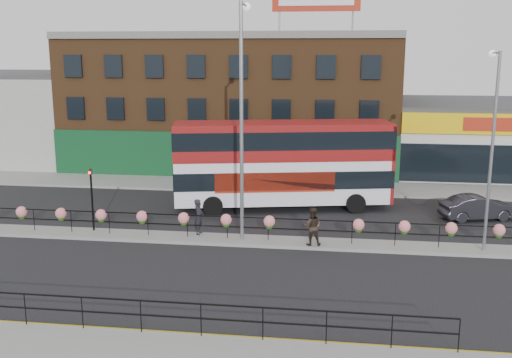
# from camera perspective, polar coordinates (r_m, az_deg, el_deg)

# --- Properties ---
(ground) EXTENTS (120.00, 120.00, 0.00)m
(ground) POSITION_cam_1_polar(r_m,az_deg,el_deg) (29.27, -0.80, -6.03)
(ground) COLOR black
(ground) RESTS_ON ground
(north_pavement) EXTENTS (60.00, 4.00, 0.15)m
(north_pavement) POSITION_cam_1_polar(r_m,az_deg,el_deg) (40.72, 1.71, -0.66)
(north_pavement) COLOR gray
(north_pavement) RESTS_ON ground
(median) EXTENTS (60.00, 1.60, 0.15)m
(median) POSITION_cam_1_polar(r_m,az_deg,el_deg) (29.24, -0.80, -5.89)
(median) COLOR gray
(median) RESTS_ON ground
(yellow_line_inner) EXTENTS (60.00, 0.10, 0.01)m
(yellow_line_inner) POSITION_cam_1_polar(r_m,az_deg,el_deg) (20.43, -4.96, -14.50)
(yellow_line_inner) COLOR gold
(yellow_line_inner) RESTS_ON ground
(yellow_line_outer) EXTENTS (60.00, 0.10, 0.01)m
(yellow_line_outer) POSITION_cam_1_polar(r_m,az_deg,el_deg) (20.28, -5.08, -14.73)
(yellow_line_outer) COLOR gold
(yellow_line_outer) RESTS_ON ground
(brick_building) EXTENTS (25.00, 12.21, 10.30)m
(brick_building) POSITION_cam_1_polar(r_m,az_deg,el_deg) (48.29, -2.01, 7.45)
(brick_building) COLOR brown
(brick_building) RESTS_ON ground
(supermarket) EXTENTS (15.00, 12.25, 5.30)m
(supermarket) POSITION_cam_1_polar(r_m,az_deg,el_deg) (49.27, 21.64, 3.79)
(supermarket) COLOR silver
(supermarket) RESTS_ON ground
(warehouse_west) EXTENTS (15.50, 12.00, 7.30)m
(warehouse_west) POSITION_cam_1_polar(r_m,az_deg,el_deg) (55.59, -23.13, 5.58)
(warehouse_west) COLOR #A1A19C
(warehouse_west) RESTS_ON ground
(median_railing) EXTENTS (30.04, 0.56, 1.23)m
(median_railing) POSITION_cam_1_polar(r_m,az_deg,el_deg) (28.95, -0.80, -4.07)
(median_railing) COLOR black
(median_railing) RESTS_ON median
(south_railing) EXTENTS (20.04, 0.05, 1.12)m
(south_railing) POSITION_cam_1_polar(r_m,az_deg,el_deg) (20.18, -10.94, -12.04)
(south_railing) COLOR black
(south_railing) RESTS_ON south_pavement
(double_decker_bus) EXTENTS (12.88, 5.45, 5.08)m
(double_decker_bus) POSITION_cam_1_polar(r_m,az_deg,el_deg) (34.77, 2.62, 2.21)
(double_decker_bus) COLOR white
(double_decker_bus) RESTS_ON ground
(car) EXTENTS (3.63, 4.86, 1.35)m
(car) POSITION_cam_1_polar(r_m,az_deg,el_deg) (35.10, 20.38, -2.55)
(car) COLOR #29272F
(car) RESTS_ON ground
(pedestrian_a) EXTENTS (0.69, 0.49, 1.79)m
(pedestrian_a) POSITION_cam_1_polar(r_m,az_deg,el_deg) (29.90, -5.47, -3.60)
(pedestrian_a) COLOR black
(pedestrian_a) RESTS_ON median
(pedestrian_b) EXTENTS (1.08, 0.93, 1.83)m
(pedestrian_b) POSITION_cam_1_polar(r_m,az_deg,el_deg) (28.25, 5.35, -4.50)
(pedestrian_b) COLOR black
(pedestrian_b) RESTS_ON median
(lamp_column_west) EXTENTS (0.40, 1.97, 11.20)m
(lamp_column_west) POSITION_cam_1_polar(r_m,az_deg,el_deg) (28.23, -1.31, 7.39)
(lamp_column_west) COLOR gray
(lamp_column_west) RESTS_ON median
(lamp_column_east) EXTENTS (0.32, 1.58, 9.00)m
(lamp_column_east) POSITION_cam_1_polar(r_m,az_deg,el_deg) (28.62, 21.56, 3.97)
(lamp_column_east) COLOR gray
(lamp_column_east) RESTS_ON median
(traffic_light_median) EXTENTS (0.15, 0.28, 3.65)m
(traffic_light_median) POSITION_cam_1_polar(r_m,az_deg,el_deg) (31.13, -15.42, -0.65)
(traffic_light_median) COLOR black
(traffic_light_median) RESTS_ON median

